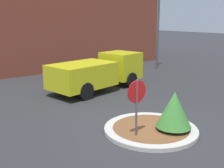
{
  "coord_description": "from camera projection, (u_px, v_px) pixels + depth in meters",
  "views": [
    {
      "loc": [
        -6.66,
        -6.61,
        3.92
      ],
      "look_at": [
        0.46,
        2.9,
        1.11
      ],
      "focal_mm": 45.0,
      "sensor_mm": 36.0,
      "label": 1
    }
  ],
  "objects": [
    {
      "name": "stop_sign",
      "position": [
        137.0,
        99.0,
        8.98
      ],
      "size": [
        0.75,
        0.07,
        2.02
      ],
      "color": "#4C4C51",
      "rests_on": "ground_plane"
    },
    {
      "name": "utility_truck",
      "position": [
        98.0,
        72.0,
        15.42
      ],
      "size": [
        5.89,
        3.01,
        1.92
      ],
      "rotation": [
        0.0,
        0.0,
        0.18
      ],
      "color": "gold",
      "rests_on": "ground_plane"
    },
    {
      "name": "island_shrub",
      "position": [
        174.0,
        109.0,
        9.56
      ],
      "size": [
        1.22,
        1.22,
        1.35
      ],
      "color": "brown",
      "rests_on": "traffic_island"
    },
    {
      "name": "traffic_island",
      "position": [
        151.0,
        129.0,
        9.92
      ],
      "size": [
        3.29,
        3.29,
        0.14
      ],
      "color": "#BCB7AD",
      "rests_on": "ground_plane"
    },
    {
      "name": "ground_plane",
      "position": [
        151.0,
        131.0,
        9.94
      ],
      "size": [
        120.0,
        120.0,
        0.0
      ],
      "primitive_type": "plane",
      "color": "#2D2D30"
    },
    {
      "name": "storefront_building",
      "position": [
        68.0,
        18.0,
        23.67
      ],
      "size": [
        15.22,
        6.07,
        7.85
      ],
      "color": "brown",
      "rests_on": "ground_plane"
    },
    {
      "name": "light_pole",
      "position": [
        158.0,
        17.0,
        21.19
      ],
      "size": [
        0.7,
        0.3,
        6.76
      ],
      "color": "#4C4C51",
      "rests_on": "ground_plane"
    }
  ]
}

